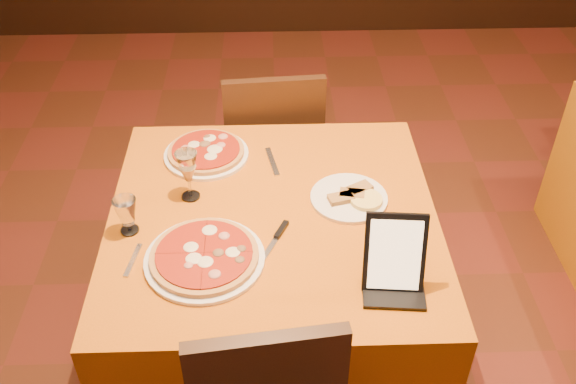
{
  "coord_description": "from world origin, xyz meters",
  "views": [
    {
      "loc": [
        -0.41,
        -1.16,
        2.16
      ],
      "look_at": [
        -0.35,
        0.45,
        0.86
      ],
      "focal_mm": 40.0,
      "sensor_mm": 36.0,
      "label": 1
    }
  ],
  "objects_px": {
    "wine_glass": "(188,175)",
    "water_glass": "(127,216)",
    "pizza_near": "(205,257)",
    "chair_main_far": "(271,146)",
    "tablet": "(395,253)",
    "pizza_far": "(206,153)",
    "main_table": "(274,290)"
  },
  "relations": [
    {
      "from": "wine_glass",
      "to": "water_glass",
      "type": "distance_m",
      "value": 0.25
    },
    {
      "from": "water_glass",
      "to": "pizza_near",
      "type": "bearing_deg",
      "value": -29.82
    },
    {
      "from": "chair_main_far",
      "to": "pizza_near",
      "type": "relative_size",
      "value": 2.44
    },
    {
      "from": "wine_glass",
      "to": "tablet",
      "type": "distance_m",
      "value": 0.76
    },
    {
      "from": "pizza_near",
      "to": "pizza_far",
      "type": "bearing_deg",
      "value": 93.26
    },
    {
      "from": "chair_main_far",
      "to": "tablet",
      "type": "bearing_deg",
      "value": 102.27
    },
    {
      "from": "tablet",
      "to": "pizza_far",
      "type": "bearing_deg",
      "value": 137.08
    },
    {
      "from": "pizza_far",
      "to": "tablet",
      "type": "relative_size",
      "value": 1.3
    },
    {
      "from": "pizza_near",
      "to": "tablet",
      "type": "relative_size",
      "value": 1.53
    },
    {
      "from": "chair_main_far",
      "to": "pizza_far",
      "type": "xyz_separation_m",
      "value": [
        -0.24,
        -0.48,
        0.31
      ]
    },
    {
      "from": "main_table",
      "to": "tablet",
      "type": "height_order",
      "value": "tablet"
    },
    {
      "from": "pizza_far",
      "to": "wine_glass",
      "type": "height_order",
      "value": "wine_glass"
    },
    {
      "from": "pizza_far",
      "to": "wine_glass",
      "type": "distance_m",
      "value": 0.26
    },
    {
      "from": "pizza_far",
      "to": "main_table",
      "type": "bearing_deg",
      "value": -54.25
    },
    {
      "from": "chair_main_far",
      "to": "wine_glass",
      "type": "height_order",
      "value": "wine_glass"
    },
    {
      "from": "pizza_near",
      "to": "water_glass",
      "type": "relative_size",
      "value": 2.87
    },
    {
      "from": "pizza_near",
      "to": "pizza_far",
      "type": "relative_size",
      "value": 1.18
    },
    {
      "from": "pizza_near",
      "to": "tablet",
      "type": "distance_m",
      "value": 0.58
    },
    {
      "from": "chair_main_far",
      "to": "tablet",
      "type": "height_order",
      "value": "tablet"
    },
    {
      "from": "main_table",
      "to": "pizza_near",
      "type": "xyz_separation_m",
      "value": [
        -0.21,
        -0.21,
        0.39
      ]
    },
    {
      "from": "wine_glass",
      "to": "tablet",
      "type": "height_order",
      "value": "tablet"
    },
    {
      "from": "chair_main_far",
      "to": "tablet",
      "type": "relative_size",
      "value": 3.73
    },
    {
      "from": "tablet",
      "to": "wine_glass",
      "type": "bearing_deg",
      "value": 151.5
    },
    {
      "from": "main_table",
      "to": "wine_glass",
      "type": "bearing_deg",
      "value": 160.55
    },
    {
      "from": "chair_main_far",
      "to": "tablet",
      "type": "distance_m",
      "value": 1.26
    },
    {
      "from": "chair_main_far",
      "to": "water_glass",
      "type": "bearing_deg",
      "value": 57.72
    },
    {
      "from": "main_table",
      "to": "pizza_far",
      "type": "relative_size",
      "value": 3.47
    },
    {
      "from": "water_glass",
      "to": "tablet",
      "type": "relative_size",
      "value": 0.53
    },
    {
      "from": "pizza_near",
      "to": "tablet",
      "type": "height_order",
      "value": "tablet"
    },
    {
      "from": "main_table",
      "to": "wine_glass",
      "type": "height_order",
      "value": "wine_glass"
    },
    {
      "from": "main_table",
      "to": "wine_glass",
      "type": "xyz_separation_m",
      "value": [
        -0.28,
        0.1,
        0.47
      ]
    },
    {
      "from": "pizza_near",
      "to": "tablet",
      "type": "bearing_deg",
      "value": -10.82
    }
  ]
}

